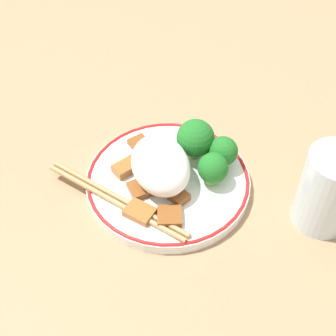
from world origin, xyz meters
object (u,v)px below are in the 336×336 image
object	(u,v)px
plate	(168,181)
broccoli_back_left	(213,168)
broccoli_back_center	(222,150)
broccoli_back_right	(195,138)
chopsticks	(116,200)
drinking_glass	(329,190)

from	to	relation	value
plate	broccoli_back_left	size ratio (longest dim) A/B	4.78
broccoli_back_center	broccoli_back_right	bearing A→B (deg)	51.18
broccoli_back_center	broccoli_back_right	xyz separation A→B (m)	(0.02, 0.03, 0.01)
chopsticks	drinking_glass	bearing A→B (deg)	-111.31
broccoli_back_left	broccoli_back_center	size ratio (longest dim) A/B	0.98
broccoli_back_right	drinking_glass	size ratio (longest dim) A/B	0.56
drinking_glass	plate	bearing A→B (deg)	56.26
plate	chopsticks	world-z (taller)	chopsticks
broccoli_back_left	broccoli_back_right	distance (m)	0.05
broccoli_back_left	drinking_glass	bearing A→B (deg)	-127.97
drinking_glass	broccoli_back_center	bearing A→B (deg)	37.96
broccoli_back_center	drinking_glass	size ratio (longest dim) A/B	0.43
broccoli_back_left	drinking_glass	xyz separation A→B (m)	(-0.09, -0.11, 0.01)
chopsticks	drinking_glass	xyz separation A→B (m)	(-0.09, -0.24, 0.04)
broccoli_back_left	chopsticks	world-z (taller)	broccoli_back_left
plate	broccoli_back_right	bearing A→B (deg)	-60.54
broccoli_back_left	chopsticks	size ratio (longest dim) A/B	0.26
broccoli_back_right	chopsticks	xyz separation A→B (m)	(-0.04, 0.12, -0.03)
plate	broccoli_back_left	world-z (taller)	broccoli_back_left
broccoli_back_center	chopsticks	xyz separation A→B (m)	(-0.02, 0.15, -0.02)
broccoli_back_left	broccoli_back_center	distance (m)	0.04
broccoli_back_left	broccoli_back_right	size ratio (longest dim) A/B	0.75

